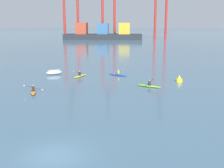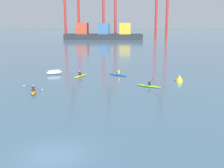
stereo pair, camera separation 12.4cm
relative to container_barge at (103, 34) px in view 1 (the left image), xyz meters
The scene contains 10 objects.
ground_plane 127.61m from the container_barge, 87.27° to the right, with size 800.00×800.00×0.00m, color #476B84.
container_barge is the anchor object (origin of this frame).
gantry_crane_west 23.70m from the container_barge, 159.78° to the left, with size 8.03×17.87×40.50m.
gantry_crane_west_mid 17.95m from the container_barge, 72.15° to the left, with size 7.25×18.28×40.02m.
capsized_dinghy 98.42m from the container_barge, 90.44° to the right, with size 2.79×2.30×0.76m.
channel_buoy 105.10m from the container_barge, 80.06° to the right, with size 0.90×0.90×1.00m.
kayak_lime 107.89m from the container_barge, 82.75° to the right, with size 3.23×2.25×0.95m.
kayak_orange 110.76m from the container_barge, 90.18° to the right, with size 2.15×3.44×0.99m.
kayak_blue 99.21m from the container_barge, 84.52° to the right, with size 3.18×2.35×0.95m.
kayak_yellow 100.33m from the container_barge, 87.91° to the right, with size 2.12×3.38×0.95m.
Camera 1 is at (4.31, -16.95, 8.20)m, focal length 47.33 mm.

